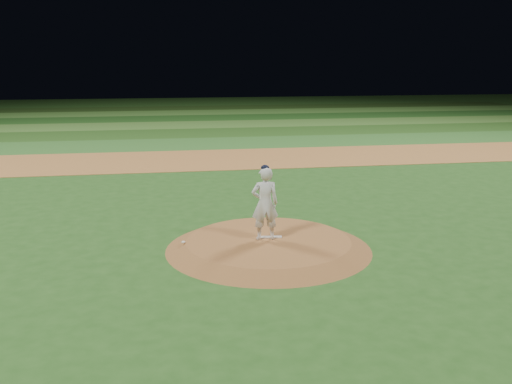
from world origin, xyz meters
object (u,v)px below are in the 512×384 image
pitchers_mound (268,244)px  rosin_bag (183,242)px  pitcher_on_mound (265,203)px  pitching_rubber (271,237)px

pitchers_mound → rosin_bag: size_ratio=51.63×
pitchers_mound → rosin_bag: rosin_bag is taller
rosin_bag → pitcher_on_mound: bearing=-0.6°
pitchers_mound → pitching_rubber: (0.10, 0.18, 0.14)m
pitchers_mound → pitcher_on_mound: (-0.09, 0.07, 1.12)m
rosin_bag → pitchers_mound: bearing=-2.3°
pitchers_mound → pitcher_on_mound: 1.13m
rosin_bag → pitcher_on_mound: size_ratio=0.05×
pitchers_mound → pitching_rubber: 0.25m
pitching_rubber → rosin_bag: size_ratio=5.59×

